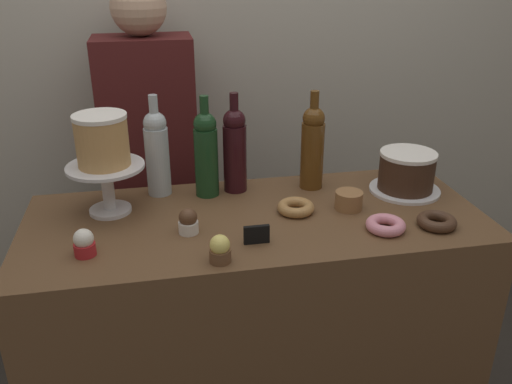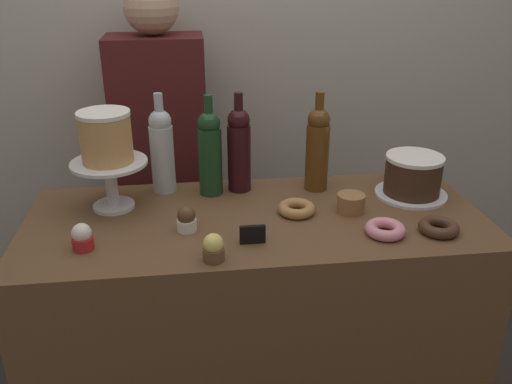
{
  "view_description": "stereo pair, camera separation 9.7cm",
  "coord_description": "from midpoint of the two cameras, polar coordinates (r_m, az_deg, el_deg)",
  "views": [
    {
      "loc": [
        -0.28,
        -1.4,
        1.68
      ],
      "look_at": [
        0.0,
        0.0,
        1.04
      ],
      "focal_mm": 37.64,
      "sensor_mm": 36.0,
      "label": 1
    },
    {
      "loc": [
        -0.18,
        -1.42,
        1.68
      ],
      "look_at": [
        0.0,
        0.0,
        1.04
      ],
      "focal_mm": 37.64,
      "sensor_mm": 36.0,
      "label": 2
    }
  ],
  "objects": [
    {
      "name": "donut_maple",
      "position": [
        1.62,
        6.05,
        -1.79
      ],
      "size": [
        0.11,
        0.11,
        0.03
      ],
      "color": "#B27F47",
      "rests_on": "display_counter"
    },
    {
      "name": "cookie_stack",
      "position": [
        1.65,
        11.72,
        -1.18
      ],
      "size": [
        0.08,
        0.08,
        0.06
      ],
      "color": "olive",
      "rests_on": "display_counter"
    },
    {
      "name": "chocolate_round_cake",
      "position": [
        1.79,
        17.86,
        1.77
      ],
      "size": [
        0.18,
        0.18,
        0.13
      ],
      "color": "#3D2619",
      "rests_on": "silver_serving_platter"
    },
    {
      "name": "back_wall",
      "position": [
        2.31,
        -1.52,
        14.73
      ],
      "size": [
        6.0,
        0.05,
        2.6
      ],
      "color": "#BCB7A8",
      "rests_on": "ground_plane"
    },
    {
      "name": "donut_pink",
      "position": [
        1.55,
        15.33,
        -3.87
      ],
      "size": [
        0.11,
        0.11,
        0.03
      ],
      "color": "pink",
      "rests_on": "display_counter"
    },
    {
      "name": "silver_serving_platter",
      "position": [
        1.82,
        17.59,
        -0.21
      ],
      "size": [
        0.23,
        0.23,
        0.01
      ],
      "color": "white",
      "rests_on": "display_counter"
    },
    {
      "name": "cupcake_chocolate",
      "position": [
        1.51,
        -5.57,
        -2.94
      ],
      "size": [
        0.06,
        0.06,
        0.07
      ],
      "color": "white",
      "rests_on": "display_counter"
    },
    {
      "name": "wine_bottle_dark_red",
      "position": [
        1.73,
        -0.19,
        4.68
      ],
      "size": [
        0.08,
        0.08,
        0.33
      ],
      "color": "black",
      "rests_on": "display_counter"
    },
    {
      "name": "wine_bottle_green",
      "position": [
        1.7,
        -3.29,
        4.33
      ],
      "size": [
        0.08,
        0.08,
        0.33
      ],
      "color": "#193D1E",
      "rests_on": "display_counter"
    },
    {
      "name": "price_sign_chalkboard",
      "position": [
        1.44,
        1.57,
        -4.57
      ],
      "size": [
        0.07,
        0.01,
        0.05
      ],
      "color": "black",
      "rests_on": "display_counter"
    },
    {
      "name": "wine_bottle_clear",
      "position": [
        1.74,
        -8.38,
        4.5
      ],
      "size": [
        0.08,
        0.08,
        0.33
      ],
      "color": "#B2BCC1",
      "rests_on": "display_counter"
    },
    {
      "name": "wine_bottle_amber",
      "position": [
        1.75,
        8.14,
        4.71
      ],
      "size": [
        0.08,
        0.08,
        0.33
      ],
      "color": "#5B3814",
      "rests_on": "display_counter"
    },
    {
      "name": "cupcake_lemon",
      "position": [
        1.36,
        -2.5,
        -6.0
      ],
      "size": [
        0.06,
        0.06,
        0.07
      ],
      "color": "brown",
      "rests_on": "display_counter"
    },
    {
      "name": "white_layer_cake",
      "position": [
        1.62,
        -14.02,
        5.7
      ],
      "size": [
        0.15,
        0.15,
        0.15
      ],
      "color": "tan",
      "rests_on": "cake_stand_pedestal"
    },
    {
      "name": "barista_figure",
      "position": [
        2.21,
        -8.52,
        1.56
      ],
      "size": [
        0.36,
        0.22,
        1.6
      ],
      "color": "black",
      "rests_on": "ground_plane"
    },
    {
      "name": "cupcake_vanilla",
      "position": [
        1.47,
        -16.19,
        -4.69
      ],
      "size": [
        0.06,
        0.06,
        0.07
      ],
      "color": "red",
      "rests_on": "display_counter"
    },
    {
      "name": "cake_stand_pedestal",
      "position": [
        1.66,
        -13.59,
        1.59
      ],
      "size": [
        0.23,
        0.23,
        0.15
      ],
      "color": "silver",
      "rests_on": "display_counter"
    },
    {
      "name": "display_counter",
      "position": [
        1.86,
        1.56,
        -15.91
      ],
      "size": [
        1.36,
        0.57,
        0.96
      ],
      "color": "brown",
      "rests_on": "ground_plane"
    },
    {
      "name": "donut_chocolate",
      "position": [
        1.6,
        20.5,
        -3.54
      ],
      "size": [
        0.11,
        0.11,
        0.03
      ],
      "color": "#472D1E",
      "rests_on": "display_counter"
    }
  ]
}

